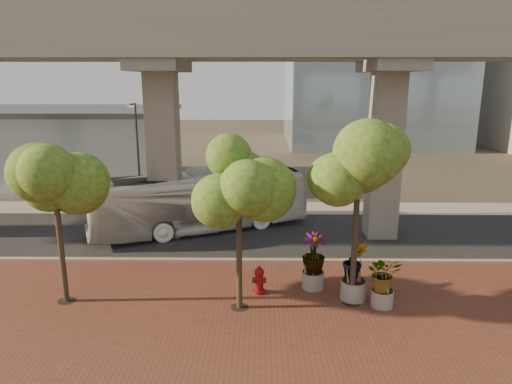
{
  "coord_description": "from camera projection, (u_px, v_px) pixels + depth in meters",
  "views": [
    {
      "loc": [
        -0.67,
        -22.6,
        8.56
      ],
      "look_at": [
        -0.96,
        0.5,
        2.89
      ],
      "focal_mm": 32.0,
      "sensor_mm": 36.0,
      "label": 1
    }
  ],
  "objects": [
    {
      "name": "ground",
      "position": [
        274.0,
        248.0,
        23.98
      ],
      "size": [
        160.0,
        160.0,
        0.0
      ],
      "primitive_type": "plane",
      "color": "#3C352C",
      "rests_on": "ground"
    },
    {
      "name": "fire_hydrant",
      "position": [
        259.0,
        280.0,
        18.65
      ],
      "size": [
        0.57,
        0.52,
        1.15
      ],
      "color": "maroon",
      "rests_on": "ground"
    },
    {
      "name": "curb_strip",
      "position": [
        275.0,
        261.0,
        22.02
      ],
      "size": [
        70.0,
        0.25,
        0.16
      ],
      "primitive_type": "cube",
      "color": "gray",
      "rests_on": "ground"
    },
    {
      "name": "far_sidewalk",
      "position": [
        271.0,
        208.0,
        31.26
      ],
      "size": [
        90.0,
        3.0,
        0.06
      ],
      "primitive_type": "cube",
      "color": "gray",
      "rests_on": "ground"
    },
    {
      "name": "street_tree_near_west",
      "position": [
        238.0,
        182.0,
        16.38
      ],
      "size": [
        3.65,
        3.65,
        6.63
      ],
      "color": "#423326",
      "rests_on": "ground"
    },
    {
      "name": "transit_viaduct",
      "position": [
        274.0,
        105.0,
        24.19
      ],
      "size": [
        72.0,
        5.6,
        12.4
      ],
      "color": "gray",
      "rests_on": "ground"
    },
    {
      "name": "transit_bus",
      "position": [
        200.0,
        201.0,
        26.36
      ],
      "size": [
        12.71,
        7.71,
        3.51
      ],
      "primitive_type": "imported",
      "rotation": [
        0.0,
        0.0,
        1.98
      ],
      "color": "silver",
      "rests_on": "ground"
    },
    {
      "name": "station_pavilion",
      "position": [
        36.0,
        145.0,
        38.99
      ],
      "size": [
        23.0,
        13.0,
        6.3
      ],
      "color": "silver",
      "rests_on": "ground"
    },
    {
      "name": "street_tree_near_east",
      "position": [
        359.0,
        170.0,
        16.62
      ],
      "size": [
        3.88,
        3.88,
        7.1
      ],
      "color": "#423326",
      "rests_on": "ground"
    },
    {
      "name": "planter_left",
      "position": [
        355.0,
        264.0,
        17.89
      ],
      "size": [
        2.25,
        2.25,
        2.47
      ],
      "color": "gray",
      "rests_on": "ground"
    },
    {
      "name": "asphalt_road",
      "position": [
        273.0,
        235.0,
        25.92
      ],
      "size": [
        90.0,
        8.0,
        0.04
      ],
      "primitive_type": "cube",
      "color": "black",
      "rests_on": "ground"
    },
    {
      "name": "streetlamp_west",
      "position": [
        138.0,
        152.0,
        28.37
      ],
      "size": [
        0.36,
        1.04,
        7.19
      ],
      "color": "#2F3035",
      "rests_on": "ground"
    },
    {
      "name": "planter_front",
      "position": [
        384.0,
        276.0,
        17.37
      ],
      "size": [
        1.88,
        1.88,
        2.07
      ],
      "color": "#ABA69B",
      "rests_on": "ground"
    },
    {
      "name": "brick_plaza",
      "position": [
        280.0,
        327.0,
        16.2
      ],
      "size": [
        70.0,
        13.0,
        0.06
      ],
      "primitive_type": "cube",
      "color": "brown",
      "rests_on": "ground"
    },
    {
      "name": "street_tree_far_west",
      "position": [
        54.0,
        182.0,
        16.91
      ],
      "size": [
        3.59,
        3.59,
        6.5
      ],
      "color": "#423326",
      "rests_on": "ground"
    },
    {
      "name": "planter_right",
      "position": [
        314.0,
        255.0,
        18.88
      ],
      "size": [
        2.25,
        2.25,
        2.4
      ],
      "color": "gray",
      "rests_on": "ground"
    },
    {
      "name": "streetlamp_east",
      "position": [
        393.0,
        137.0,
        28.46
      ],
      "size": [
        0.43,
        1.27,
        8.74
      ],
      "color": "#313236",
      "rests_on": "ground"
    }
  ]
}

